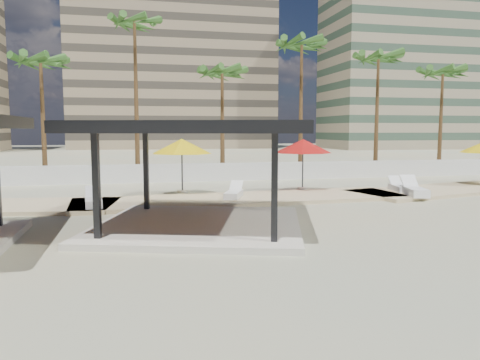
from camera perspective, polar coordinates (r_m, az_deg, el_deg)
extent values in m
plane|color=tan|center=(15.50, -0.85, -6.56)|extent=(200.00, 200.00, 0.00)
cube|color=#C6B284|center=(22.64, 0.54, -2.39)|extent=(16.24, 5.11, 0.24)
cube|color=#C6B284|center=(30.28, 26.61, -0.89)|extent=(16.49, 7.75, 0.24)
cube|color=silver|center=(31.09, -6.80, 0.88)|extent=(56.00, 0.30, 1.20)
cube|color=#847259|center=(93.69, -8.26, 12.51)|extent=(38.00, 16.00, 28.00)
cube|color=gray|center=(96.55, 20.23, 13.81)|extent=(32.00, 15.00, 34.00)
cube|color=beige|center=(16.39, -4.95, -5.51)|extent=(8.60, 8.60, 0.21)
cube|color=black|center=(14.34, -17.10, -0.67)|extent=(0.23, 0.23, 3.13)
cube|color=black|center=(19.26, -11.38, 1.14)|extent=(0.23, 0.23, 3.13)
cube|color=black|center=(13.33, 4.23, -0.91)|extent=(0.23, 0.23, 3.13)
cube|color=black|center=(18.51, 4.34, 1.05)|extent=(0.23, 0.23, 3.13)
cube|color=brown|center=(16.06, -5.06, 6.39)|extent=(8.86, 8.86, 0.29)
cube|color=black|center=(12.58, -7.78, 6.45)|extent=(6.92, 2.23, 0.35)
cube|color=black|center=(19.57, -3.31, 6.34)|extent=(6.92, 2.23, 0.35)
cube|color=black|center=(17.02, -16.99, 6.13)|extent=(2.23, 6.92, 0.35)
cube|color=black|center=(15.86, 7.76, 6.36)|extent=(2.23, 6.92, 0.35)
cube|color=black|center=(14.51, -26.88, 6.39)|extent=(0.18, 7.51, 0.37)
cylinder|color=beige|center=(24.33, -7.04, -1.40)|extent=(0.54, 0.54, 0.13)
cylinder|color=#262628|center=(24.20, -7.07, 1.49)|extent=(0.08, 0.08, 2.59)
cone|color=#DCB90C|center=(24.13, -7.11, 4.12)|extent=(4.06, 4.06, 0.76)
cylinder|color=beige|center=(25.72, 7.61, -1.01)|extent=(0.53, 0.53, 0.13)
cylinder|color=#262628|center=(25.60, 7.65, 1.68)|extent=(0.07, 0.07, 2.55)
cone|color=#A7110F|center=(25.54, 7.68, 4.13)|extent=(4.00, 4.00, 0.74)
cube|color=white|center=(20.93, -17.42, -2.66)|extent=(0.88, 1.98, 0.27)
cube|color=white|center=(20.90, -17.44, -2.22)|extent=(0.88, 1.98, 0.06)
cube|color=white|center=(21.61, -17.51, -1.34)|extent=(0.70, 0.73, 0.49)
cube|color=white|center=(22.40, -0.78, -1.84)|extent=(1.28, 1.93, 0.26)
cube|color=white|center=(22.38, -0.78, -1.44)|extent=(1.28, 1.93, 0.05)
cube|color=white|center=(23.04, -0.46, -0.67)|extent=(0.79, 0.81, 0.46)
cube|color=white|center=(26.28, 18.85, -0.99)|extent=(0.98, 1.91, 0.26)
cube|color=white|center=(26.26, 18.86, -0.65)|extent=(0.98, 1.91, 0.05)
cube|color=white|center=(26.90, 18.36, -0.02)|extent=(0.71, 0.73, 0.46)
cube|color=white|center=(24.80, 20.49, -1.38)|extent=(1.35, 2.40, 0.32)
cube|color=white|center=(24.77, 20.50, -0.94)|extent=(1.35, 2.40, 0.07)
cube|color=white|center=(25.58, 19.91, -0.09)|extent=(0.92, 0.95, 0.58)
cone|color=brown|center=(33.46, -22.88, 6.67)|extent=(0.36, 0.36, 8.03)
ellipsoid|color=#305E21|center=(33.74, -23.15, 13.07)|extent=(3.00, 3.00, 1.80)
cone|color=brown|center=(33.78, -12.54, 9.45)|extent=(0.36, 0.36, 10.93)
ellipsoid|color=#305E21|center=(34.50, -12.75, 18.13)|extent=(3.00, 3.00, 1.80)
cone|color=brown|center=(33.76, -2.16, 6.80)|extent=(0.36, 0.36, 7.64)
ellipsoid|color=#305E21|center=(34.00, -2.19, 12.83)|extent=(3.00, 3.00, 1.80)
cone|color=brown|center=(35.55, 7.43, 8.49)|extent=(0.36, 0.36, 9.84)
ellipsoid|color=#305E21|center=(36.06, 7.54, 15.93)|extent=(3.00, 3.00, 1.80)
cone|color=brown|center=(37.64, 16.34, 7.55)|extent=(0.36, 0.36, 9.04)
ellipsoid|color=#305E21|center=(38.01, 16.53, 13.99)|extent=(3.00, 3.00, 1.80)
cone|color=brown|center=(41.33, 23.27, 6.55)|extent=(0.36, 0.36, 8.18)
ellipsoid|color=#305E21|center=(41.57, 23.50, 11.85)|extent=(3.00, 3.00, 1.80)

